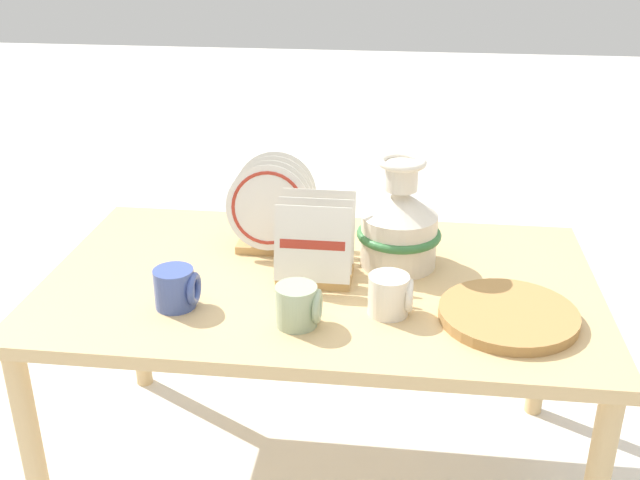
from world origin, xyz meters
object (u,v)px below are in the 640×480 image
at_px(mug_cobalt_glaze, 177,288).
at_px(mug_sage_glaze, 299,306).
at_px(dish_rack_round_plates, 272,211).
at_px(ceramic_vase, 399,224).
at_px(dish_rack_square_plates, 316,251).
at_px(mug_cream_glaze, 391,295).
at_px(wicker_charger_stack, 508,315).

height_order(mug_cobalt_glaze, mug_sage_glaze, same).
xyz_separation_m(dish_rack_round_plates, mug_sage_glaze, (0.14, -0.42, -0.06)).
bearing_deg(mug_cobalt_glaze, ceramic_vase, 29.70).
bearing_deg(mug_sage_glaze, dish_rack_square_plates, 88.13).
relative_size(mug_cobalt_glaze, mug_cream_glaze, 1.00).
relative_size(dish_rack_round_plates, mug_sage_glaze, 2.40).
relative_size(dish_rack_square_plates, wicker_charger_stack, 0.66).
height_order(dish_rack_square_plates, mug_cream_glaze, dish_rack_square_plates).
distance_m(dish_rack_round_plates, dish_rack_square_plates, 0.23).
bearing_deg(mug_cobalt_glaze, dish_rack_square_plates, 32.19).
distance_m(wicker_charger_stack, mug_sage_glaze, 0.50).
height_order(mug_sage_glaze, mug_cream_glaze, same).
height_order(ceramic_vase, wicker_charger_stack, ceramic_vase).
height_order(dish_rack_square_plates, mug_cobalt_glaze, dish_rack_square_plates).
xyz_separation_m(dish_rack_square_plates, mug_sage_glaze, (-0.01, -0.25, -0.02)).
relative_size(dish_rack_square_plates, mug_cream_glaze, 2.02).
bearing_deg(dish_rack_square_plates, dish_rack_round_plates, 130.69).
distance_m(dish_rack_round_plates, mug_cream_glaze, 0.49).
distance_m(ceramic_vase, wicker_charger_stack, 0.40).
xyz_separation_m(ceramic_vase, mug_sage_glaze, (-0.22, -0.35, -0.07)).
bearing_deg(mug_cream_glaze, mug_sage_glaze, -159.56).
bearing_deg(mug_cobalt_glaze, mug_sage_glaze, -9.10).
height_order(dish_rack_round_plates, dish_rack_square_plates, dish_rack_round_plates).
height_order(ceramic_vase, mug_sage_glaze, ceramic_vase).
xyz_separation_m(ceramic_vase, mug_cobalt_glaze, (-0.53, -0.30, -0.07)).
height_order(dish_rack_round_plates, mug_cobalt_glaze, dish_rack_round_plates).
distance_m(ceramic_vase, dish_rack_square_plates, 0.24).
xyz_separation_m(wicker_charger_stack, mug_sage_glaze, (-0.49, -0.08, 0.04)).
height_order(dish_rack_square_plates, mug_sage_glaze, dish_rack_square_plates).
relative_size(ceramic_vase, wicker_charger_stack, 0.92).
bearing_deg(dish_rack_square_plates, mug_sage_glaze, -91.87).
bearing_deg(mug_cream_glaze, mug_cobalt_glaze, -176.76).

